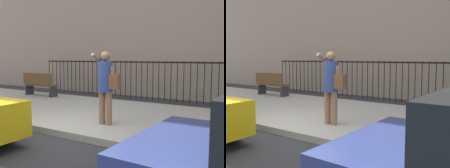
% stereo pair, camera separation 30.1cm
% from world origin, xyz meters
% --- Properties ---
extents(ground_plane, '(60.00, 60.00, 0.00)m').
position_xyz_m(ground_plane, '(0.00, 0.00, 0.00)').
color(ground_plane, '#333338').
extents(sidewalk, '(28.00, 4.40, 0.15)m').
position_xyz_m(sidewalk, '(0.00, 2.20, 0.07)').
color(sidewalk, '#B2ADA3').
rests_on(sidewalk, ground).
extents(iron_fence, '(12.03, 0.04, 1.60)m').
position_xyz_m(iron_fence, '(0.00, 5.90, 1.02)').
color(iron_fence, black).
rests_on(iron_fence, ground).
extents(pedestrian_on_phone, '(0.65, 0.50, 1.74)m').
position_xyz_m(pedestrian_on_phone, '(0.78, 1.00, 1.16)').
color(pedestrian_on_phone, '#936B4C').
rests_on(pedestrian_on_phone, sidewalk).
extents(street_bench, '(1.60, 0.45, 0.95)m').
position_xyz_m(street_bench, '(-4.17, 3.50, 0.65)').
color(street_bench, brown).
rests_on(street_bench, sidewalk).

